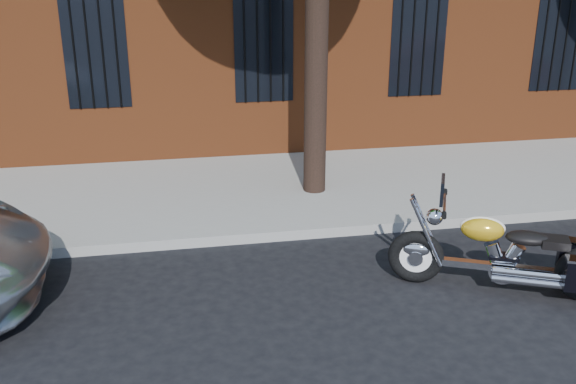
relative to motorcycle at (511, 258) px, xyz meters
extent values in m
plane|color=black|center=(-2.07, 0.64, -0.46)|extent=(120.00, 120.00, 0.00)
cube|color=gray|center=(-2.07, 2.02, -0.39)|extent=(40.00, 0.16, 0.15)
cube|color=gray|center=(-2.07, 3.90, -0.39)|extent=(40.00, 3.60, 0.15)
cube|color=black|center=(-2.07, 5.75, 1.74)|extent=(1.10, 0.14, 2.00)
cylinder|color=black|center=(-2.07, 5.67, 1.74)|extent=(0.04, 0.04, 2.00)
cylinder|color=black|center=(-1.57, 3.54, 2.04)|extent=(0.36, 0.36, 5.00)
torus|color=black|center=(-1.00, 0.46, -0.12)|extent=(0.68, 0.42, 0.68)
cylinder|color=white|center=(-1.00, 0.46, -0.12)|extent=(0.49, 0.26, 0.51)
ellipsoid|color=white|center=(-1.00, 0.46, -0.02)|extent=(0.38, 0.26, 0.19)
cube|color=white|center=(-0.12, 0.06, -0.14)|extent=(1.42, 0.72, 0.08)
cylinder|color=white|center=(-0.08, 0.04, -0.16)|extent=(0.37, 0.30, 0.32)
cylinder|color=white|center=(0.31, -0.33, -0.15)|extent=(1.19, 0.60, 0.09)
ellipsoid|color=gold|center=(-0.33, 0.15, 0.33)|extent=(0.57, 0.47, 0.29)
ellipsoid|color=black|center=(0.13, -0.05, 0.26)|extent=(0.57, 0.46, 0.16)
cylinder|color=white|center=(-0.74, 0.34, 0.61)|extent=(0.36, 0.73, 0.04)
sphere|color=white|center=(-0.83, 0.38, 0.43)|extent=(0.27, 0.27, 0.20)
cube|color=black|center=(-0.78, 0.36, 0.77)|extent=(0.20, 0.39, 0.28)
camera|label=1|loc=(-3.81, -6.20, 3.32)|focal=40.00mm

